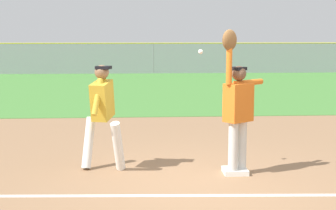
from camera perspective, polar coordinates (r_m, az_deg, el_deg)
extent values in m
plane|color=#936D4C|center=(7.62, 4.04, -8.83)|extent=(71.01, 71.01, 0.00)
cube|color=#478438|center=(21.04, -0.94, 2.01)|extent=(45.86, 15.20, 0.01)
cube|color=white|center=(8.17, 7.61, -7.42)|extent=(0.38, 0.38, 0.08)
cylinder|color=silver|center=(8.12, 8.36, -4.73)|extent=(0.21, 0.21, 0.85)
cylinder|color=silver|center=(7.98, 7.39, -4.94)|extent=(0.21, 0.21, 0.85)
cube|color=orange|center=(7.92, 7.98, 0.28)|extent=(0.51, 0.47, 0.60)
sphere|color=brown|center=(7.87, 8.04, 3.57)|extent=(0.32, 0.32, 0.23)
cube|color=black|center=(7.89, 7.89, 4.12)|extent=(0.29, 0.30, 0.05)
cylinder|color=orange|center=(7.70, 6.95, 4.65)|extent=(0.13, 0.13, 0.62)
cylinder|color=orange|center=(8.05, 9.09, 2.53)|extent=(0.56, 0.43, 0.09)
ellipsoid|color=brown|center=(7.69, 6.99, 7.32)|extent=(0.31, 0.28, 0.32)
cylinder|color=white|center=(8.13, -5.69, -4.67)|extent=(0.26, 0.46, 0.85)
cylinder|color=white|center=(8.46, -8.99, -4.23)|extent=(0.26, 0.46, 0.85)
cube|color=gold|center=(8.17, -7.46, 0.53)|extent=(0.39, 0.58, 0.66)
sphere|color=#8C6647|center=(8.12, -7.52, 3.71)|extent=(0.28, 0.28, 0.23)
cube|color=black|center=(8.11, -7.32, 4.24)|extent=(0.27, 0.25, 0.05)
cylinder|color=gold|center=(8.37, -6.97, 1.28)|extent=(0.19, 0.41, 0.58)
cylinder|color=gold|center=(7.95, -8.00, 0.92)|extent=(0.19, 0.41, 0.58)
sphere|color=white|center=(8.07, 3.71, 6.04)|extent=(0.07, 0.07, 0.07)
cube|color=#93999E|center=(28.55, -1.67, 5.27)|extent=(45.86, 0.06, 1.68)
cylinder|color=yellow|center=(28.53, -1.68, 7.01)|extent=(45.86, 0.06, 0.06)
cylinder|color=gray|center=(28.55, -1.67, 5.27)|extent=(0.08, 0.08, 1.68)
cube|color=#B21E1E|center=(33.36, -14.69, 4.95)|extent=(4.52, 2.20, 0.55)
cube|color=#2D333D|center=(33.34, -14.71, 5.77)|extent=(2.32, 1.90, 0.40)
cylinder|color=black|center=(33.96, -11.88, 4.63)|extent=(0.61, 0.26, 0.60)
cylinder|color=black|center=(32.11, -12.60, 4.42)|extent=(0.61, 0.26, 0.60)
cylinder|color=black|center=(34.69, -16.59, 4.53)|extent=(0.61, 0.26, 0.60)
cylinder|color=black|center=(32.87, -17.54, 4.32)|extent=(0.61, 0.26, 0.60)
cube|color=#1E6B33|center=(32.42, -7.21, 5.07)|extent=(4.43, 1.96, 0.55)
cube|color=#2D333D|center=(32.40, -7.22, 5.91)|extent=(2.22, 1.78, 0.40)
cylinder|color=black|center=(33.31, -4.58, 4.71)|extent=(0.60, 0.23, 0.60)
cylinder|color=black|center=(31.41, -4.68, 4.51)|extent=(0.60, 0.23, 0.60)
cylinder|color=black|center=(33.52, -9.56, 4.65)|extent=(0.60, 0.23, 0.60)
cylinder|color=black|center=(31.64, -9.95, 4.44)|extent=(0.60, 0.23, 0.60)
cube|color=white|center=(33.35, 1.25, 5.21)|extent=(4.48, 2.09, 0.55)
cube|color=#2D333D|center=(33.33, 1.25, 6.03)|extent=(2.27, 1.84, 0.40)
cylinder|color=black|center=(34.52, 3.44, 4.84)|extent=(0.61, 0.25, 0.60)
cylinder|color=black|center=(32.65, 3.99, 4.65)|extent=(0.61, 0.25, 0.60)
cylinder|color=black|center=(34.15, -1.38, 4.82)|extent=(0.61, 0.25, 0.60)
cylinder|color=black|center=(32.27, -1.10, 4.63)|extent=(0.61, 0.25, 0.60)
cube|color=black|center=(33.41, 9.75, 5.10)|extent=(4.48, 2.10, 0.55)
cube|color=#2D333D|center=(33.39, 9.77, 5.92)|extent=(2.28, 1.85, 0.40)
cylinder|color=black|center=(34.65, 11.81, 4.69)|extent=(0.61, 0.25, 0.60)
cylinder|color=black|center=(32.80, 12.54, 4.50)|extent=(0.61, 0.25, 0.60)
cylinder|color=black|center=(34.13, 7.04, 4.76)|extent=(0.61, 0.25, 0.60)
cylinder|color=black|center=(32.25, 7.51, 4.56)|extent=(0.61, 0.25, 0.60)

